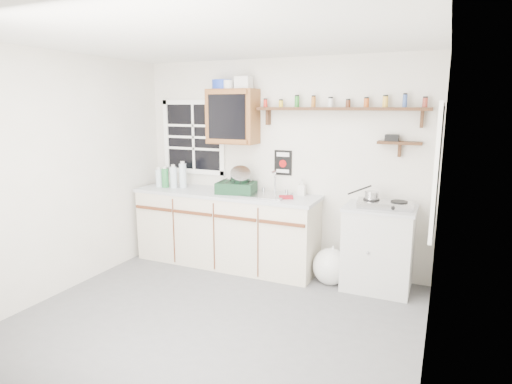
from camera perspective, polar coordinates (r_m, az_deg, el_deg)
room at (r=3.76m, az=-5.63°, el=0.62°), size 3.64×3.24×2.54m
main_cabinet at (r=5.33m, az=-4.02°, el=-4.85°), size 2.31×0.63×0.92m
right_cabinet at (r=4.81m, az=15.97°, el=-7.16°), size 0.73×0.57×0.91m
sink at (r=5.00m, az=1.38°, el=-0.37°), size 0.52×0.44×0.29m
upper_cabinet at (r=5.23m, az=-3.13°, el=10.01°), size 0.60×0.32×0.65m
upper_cabinet_clutter at (r=5.25m, az=-3.51°, el=14.20°), size 0.50×0.24×0.14m
spice_shelf at (r=4.85m, az=11.10°, el=10.92°), size 1.91×0.18×0.35m
secondary_shelf at (r=4.77m, az=18.33°, el=6.33°), size 0.45×0.16×0.24m
warning_sign at (r=5.16m, az=3.62°, el=3.92°), size 0.22×0.02×0.30m
window_back at (r=5.69m, az=-8.32°, el=7.25°), size 0.93×0.03×0.98m
window_right at (r=3.79m, az=23.08°, el=2.90°), size 0.03×0.78×1.08m
water_bottles at (r=5.59m, az=-11.24°, el=2.00°), size 0.40×0.17×0.34m
dish_rack at (r=5.14m, az=-2.47°, el=1.03°), size 0.49×0.40×0.33m
soap_bottle at (r=5.03m, az=6.13°, el=0.64°), size 0.09×0.09×0.19m
rag at (r=4.88m, az=4.03°, el=-0.69°), size 0.20×0.19×0.02m
hotplate at (r=4.66m, az=16.81°, el=-1.54°), size 0.59×0.36×0.08m
saucepan at (r=4.66m, az=15.08°, el=-0.43°), size 0.35×0.20×0.15m
trash_bag at (r=4.90m, az=9.92°, el=-9.71°), size 0.41×0.37×0.47m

